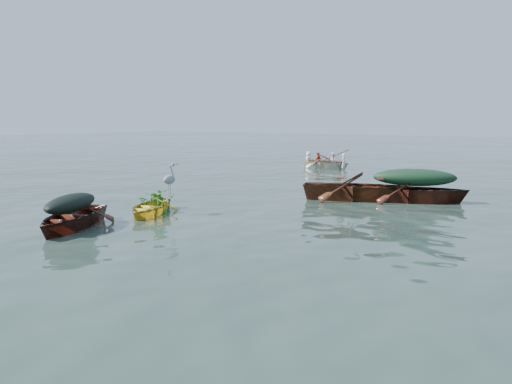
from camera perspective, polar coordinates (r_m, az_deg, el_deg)
ground at (r=12.50m, az=-2.17°, el=-3.13°), size 140.00×140.00×0.00m
yellow_dinghy at (r=13.46m, az=-12.07°, el=-2.48°), size 2.09×2.85×0.67m
dark_covered_boat at (r=12.21m, az=-20.28°, el=-3.92°), size 2.69×3.73×0.87m
green_tarp_boat at (r=15.78m, az=17.55°, el=-1.12°), size 4.62×2.84×1.03m
open_wooden_boat at (r=15.70m, az=11.77°, el=-0.95°), size 5.05×3.02×1.16m
rowed_boat at (r=25.81m, az=7.96°, el=2.71°), size 3.67×1.30×0.82m
dark_tarp_cover at (r=12.10m, az=-20.43°, el=-0.98°), size 1.48×2.05×0.40m
green_tarp_cover at (r=15.67m, az=17.67°, el=1.68°), size 2.54×1.56×0.52m
thwart_benches at (r=15.62m, az=11.84°, el=1.22°), size 2.58×1.65×0.04m
heron at (r=13.20m, az=-9.87°, el=0.86°), size 0.42×0.48×0.92m
dinghy_weeds at (r=13.86m, az=-11.24°, el=0.51°), size 1.00×1.11×0.60m
rowers at (r=25.75m, az=8.00°, el=4.46°), size 2.58×1.13×0.76m
oars at (r=25.77m, az=7.98°, el=3.68°), size 0.76×2.63×0.06m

